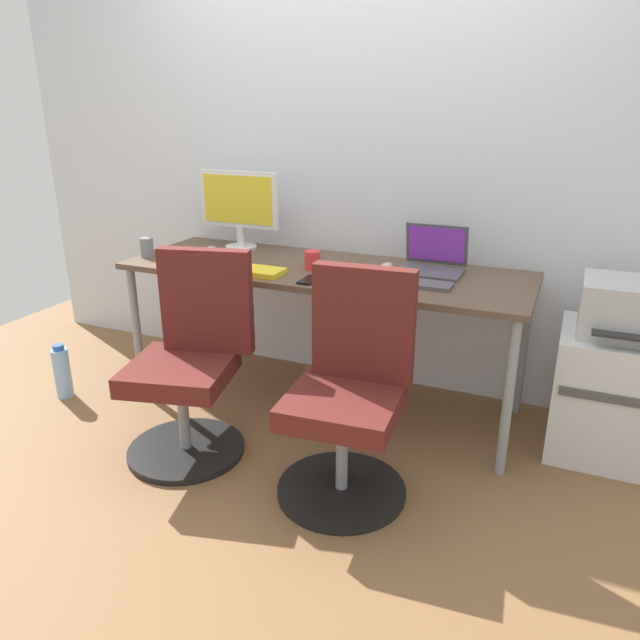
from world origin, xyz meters
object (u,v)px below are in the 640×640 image
Objects in this scene: water_bottle_on_floor at (62,372)px; coffee_mug at (313,260)px; side_cabinet at (611,394)px; desktop_monitor at (239,204)px; office_chair_left at (190,365)px; office_chair_right at (349,397)px; open_laptop at (432,261)px; printer at (627,308)px.

coffee_mug is (1.30, 0.47, 0.66)m from water_bottle_on_floor.
side_cabinet is 2.81m from water_bottle_on_floor.
side_cabinet is 1.89× the size of water_bottle_on_floor.
side_cabinet is 1.22× the size of desktop_monitor.
office_chair_right is at bearing 0.12° from office_chair_left.
open_laptop reaches higher than coffee_mug.
desktop_monitor is (-0.23, 0.87, 0.58)m from office_chair_left.
desktop_monitor is (0.74, 0.73, 0.86)m from water_bottle_on_floor.
office_chair_left is 1.94m from printer.
printer reaches higher than water_bottle_on_floor.
water_bottle_on_floor is 2.09m from open_laptop.
side_cabinet is 0.41m from printer.
water_bottle_on_floor is (-0.97, 0.15, -0.28)m from office_chair_left.
desktop_monitor reaches higher than office_chair_left.
office_chair_right is 2.35× the size of printer.
desktop_monitor is (-1.00, 0.87, 0.58)m from office_chair_right.
printer is at bearing -90.00° from side_cabinet.
office_chair_left is 1.02m from water_bottle_on_floor.
office_chair_left is 0.80m from coffee_mug.
open_laptop is at bearing 19.59° from water_bottle_on_floor.
open_laptop is (1.13, -0.07, -0.20)m from desktop_monitor.
open_laptop is (-0.88, 0.07, 0.11)m from printer.
office_chair_left is at bearing -137.80° from open_laptop.
printer is (-0.00, -0.00, 0.41)m from side_cabinet.
open_laptop reaches higher than water_bottle_on_floor.
desktop_monitor is (-2.01, 0.13, 0.30)m from printer.
printer is at bearing 4.99° from coffee_mug.
water_bottle_on_floor is 3.37× the size of coffee_mug.
office_chair_right is 1.96× the size of desktop_monitor.
office_chair_left is at bearing -118.41° from coffee_mug.
printer is at bearing 36.44° from office_chair_right.
side_cabinet is at bearing 22.72° from office_chair_left.
office_chair_left is 1.26m from open_laptop.
desktop_monitor reaches higher than side_cabinet.
water_bottle_on_floor is 0.65× the size of desktop_monitor.
coffee_mug reaches higher than printer.
desktop_monitor is at bearing 176.63° from open_laptop.
open_laptop is (1.86, 0.66, 0.67)m from water_bottle_on_floor.
office_chair_left reaches higher than water_bottle_on_floor.
open_laptop reaches higher than printer.
office_chair_right is at bearing -143.56° from printer.
water_bottle_on_floor is at bearing -160.19° from coffee_mug.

